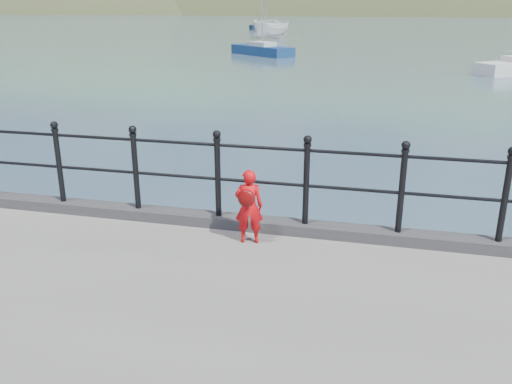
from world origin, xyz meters
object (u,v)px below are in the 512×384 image
(railing, at_px, (261,171))
(sailboat_left, at_px, (266,27))
(sailboat_port, at_px, (262,51))
(child, at_px, (249,206))
(launch_white, at_px, (271,29))

(railing, distance_m, sailboat_left, 76.61)
(railing, bearing_deg, sailboat_left, 102.57)
(sailboat_port, bearing_deg, child, -38.86)
(child, height_order, sailboat_left, sailboat_left)
(child, distance_m, launch_white, 56.12)
(railing, relative_size, sailboat_port, 2.18)
(sailboat_port, bearing_deg, railing, -38.61)
(railing, height_order, sailboat_port, sailboat_port)
(railing, distance_m, child, 0.55)
(railing, relative_size, launch_white, 3.37)
(launch_white, bearing_deg, sailboat_port, -46.43)
(railing, height_order, child, railing)
(child, bearing_deg, sailboat_left, -89.50)
(railing, xyz_separation_m, child, (-0.06, -0.44, -0.33))
(sailboat_left, bearing_deg, launch_white, -105.47)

